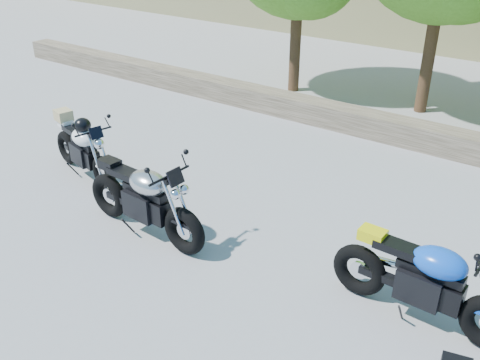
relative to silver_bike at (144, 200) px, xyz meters
The scene contains 5 objects.
ground 0.96m from the silver_bike, ahead, with size 90.00×90.00×0.00m, color gray.
stone_wall 5.64m from the silver_bike, 82.18° to the left, with size 22.00×0.55×0.50m, color #493F30.
silver_bike is the anchor object (origin of this frame).
white_bike 2.38m from the silver_bike, 162.04° to the left, with size 2.09×0.78×1.17m.
blue_bike 4.04m from the silver_bike, ahead, with size 2.31×0.73×1.16m.
Camera 1 is at (4.37, -4.82, 4.51)m, focal length 40.00 mm.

